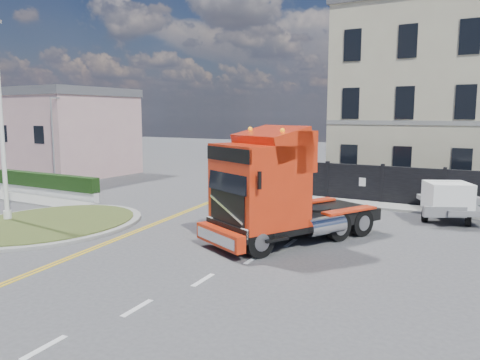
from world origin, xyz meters
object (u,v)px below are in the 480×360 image
Objects in this scene: lamppost_island at (1,120)px; lamppost_slim at (52,133)px; flatbed_pickup at (449,200)px; truck at (274,193)px.

lamppost_island is 1.46× the size of lamppost_slim.
truck is at bearing -152.31° from flatbed_pickup.
flatbed_pickup is (5.11, 6.91, -0.87)m from truck.
lamppost_slim is at bearing -169.93° from truck.
flatbed_pickup is 0.82× the size of lamppost_slim.
lamppost_slim is at bearing 158.31° from flatbed_pickup.
flatbed_pickup is 0.56× the size of lamppost_island.
truck is at bearing -15.80° from lamppost_slim.
flatbed_pickup is at bearing 4.14° from lamppost_slim.
lamppost_slim is (-23.51, -1.70, 2.48)m from flatbed_pickup.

